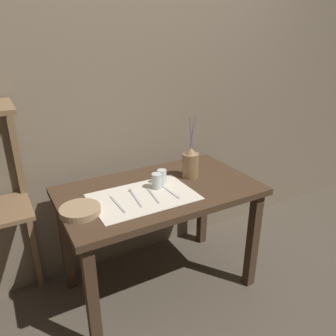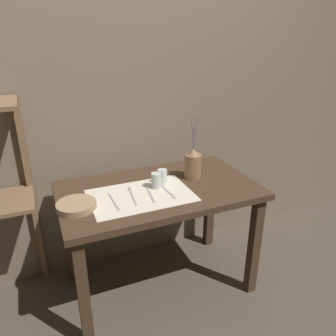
% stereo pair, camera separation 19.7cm
% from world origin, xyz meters
% --- Properties ---
extents(ground_plane, '(12.00, 12.00, 0.00)m').
position_xyz_m(ground_plane, '(0.00, 0.00, 0.00)').
color(ground_plane, brown).
extents(stone_wall_back, '(7.00, 0.06, 2.40)m').
position_xyz_m(stone_wall_back, '(0.00, 0.46, 1.20)').
color(stone_wall_back, '#7A6B56').
rests_on(stone_wall_back, ground_plane).
extents(wooden_table, '(1.20, 0.70, 0.74)m').
position_xyz_m(wooden_table, '(0.00, 0.00, 0.64)').
color(wooden_table, '#422D1E').
rests_on(wooden_table, ground_plane).
extents(linen_cloth, '(0.59, 0.39, 0.00)m').
position_xyz_m(linen_cloth, '(-0.13, -0.06, 0.74)').
color(linen_cloth, beige).
rests_on(linen_cloth, wooden_table).
extents(pitcher_with_flowers, '(0.11, 0.11, 0.41)m').
position_xyz_m(pitcher_with_flowers, '(0.26, 0.05, 0.84)').
color(pitcher_with_flowers, olive).
rests_on(pitcher_with_flowers, wooden_table).
extents(wooden_bowl, '(0.21, 0.21, 0.04)m').
position_xyz_m(wooden_bowl, '(-0.50, -0.07, 0.76)').
color(wooden_bowl, '#9E7F5B').
rests_on(wooden_bowl, wooden_table).
extents(glass_tumbler_near, '(0.06, 0.06, 0.09)m').
position_xyz_m(glass_tumbler_near, '(-0.02, 0.00, 0.79)').
color(glass_tumbler_near, silver).
rests_on(glass_tumbler_near, wooden_table).
extents(glass_tumbler_far, '(0.06, 0.06, 0.09)m').
position_xyz_m(glass_tumbler_far, '(0.04, 0.05, 0.79)').
color(glass_tumbler_far, silver).
rests_on(glass_tumbler_far, wooden_table).
extents(knife_center, '(0.02, 0.21, 0.00)m').
position_xyz_m(knife_center, '(-0.30, -0.07, 0.75)').
color(knife_center, '#A8A8AD').
rests_on(knife_center, wooden_table).
extents(spoon_inner, '(0.04, 0.22, 0.02)m').
position_xyz_m(spoon_inner, '(-0.18, -0.00, 0.75)').
color(spoon_inner, '#A8A8AD').
rests_on(spoon_inner, wooden_table).
extents(fork_outer, '(0.04, 0.21, 0.00)m').
position_xyz_m(fork_outer, '(-0.08, -0.07, 0.75)').
color(fork_outer, '#A8A8AD').
rests_on(fork_outer, wooden_table).
extents(fork_inner, '(0.02, 0.21, 0.00)m').
position_xyz_m(fork_inner, '(0.03, -0.08, 0.75)').
color(fork_inner, '#A8A8AD').
rests_on(fork_inner, wooden_table).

